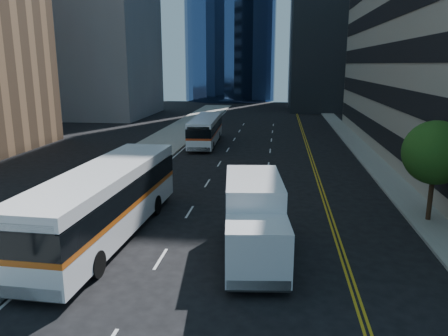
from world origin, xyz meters
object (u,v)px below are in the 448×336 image
Objects in this scene: bus_front at (105,200)px; box_truck at (254,219)px; bus_rear at (206,130)px; street_tree at (435,153)px.

box_truck is at bearing -8.74° from bus_front.
bus_front is 7.07m from box_truck.
bus_front is at bearing 163.00° from box_truck.
bus_rear is at bearing 97.69° from box_truck.
street_tree is 16.21m from bus_front.
box_truck is at bearing -78.56° from bus_rear.
street_tree is at bearing 25.35° from box_truck.
box_truck reaches higher than bus_rear.
street_tree is at bearing 16.39° from bus_front.
street_tree is 0.73× the size of box_truck.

